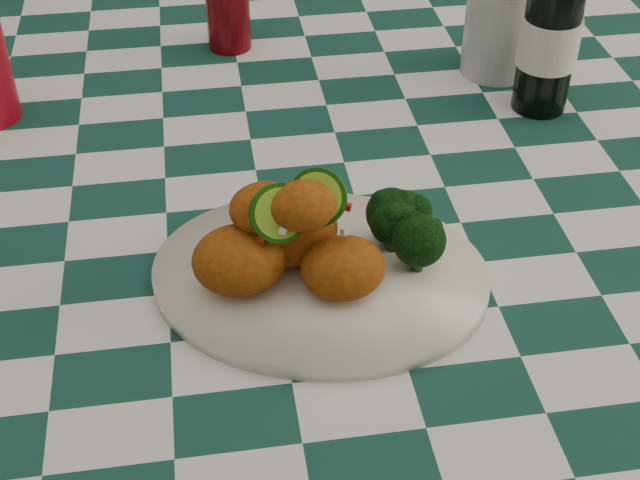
{
  "coord_description": "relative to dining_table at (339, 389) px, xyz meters",
  "views": [
    {
      "loc": [
        -0.16,
        -0.84,
        1.37
      ],
      "look_at": [
        -0.06,
        -0.2,
        0.84
      ],
      "focal_mm": 50.0,
      "sensor_mm": 36.0,
      "label": 1
    }
  ],
  "objects": [
    {
      "name": "dining_table",
      "position": [
        0.0,
        0.0,
        0.0
      ],
      "size": [
        1.66,
        1.06,
        0.79
      ],
      "primitive_type": null,
      "color": "#144238",
      "rests_on": "ground"
    },
    {
      "name": "plate",
      "position": [
        -0.06,
        -0.2,
        0.4
      ],
      "size": [
        0.38,
        0.33,
        0.02
      ],
      "primitive_type": null,
      "rotation": [
        0.0,
        0.0,
        -0.26
      ],
      "color": "white",
      "rests_on": "dining_table"
    },
    {
      "name": "fried_chicken_pile",
      "position": [
        -0.08,
        -0.2,
        0.46
      ],
      "size": [
        0.16,
        0.12,
        0.11
      ],
      "primitive_type": null,
      "color": "#AB5310",
      "rests_on": "plate"
    },
    {
      "name": "broccoli_side",
      "position": [
        0.03,
        -0.19,
        0.44
      ],
      "size": [
        0.08,
        0.08,
        0.06
      ],
      "primitive_type": null,
      "color": "black",
      "rests_on": "plate"
    },
    {
      "name": "ketchup_bottle",
      "position": [
        -0.11,
        0.31,
        0.46
      ],
      "size": [
        0.07,
        0.07,
        0.13
      ],
      "primitive_type": null,
      "rotation": [
        0.0,
        0.0,
        0.15
      ],
      "color": "#5A0409",
      "rests_on": "dining_table"
    },
    {
      "name": "mason_jar",
      "position": [
        0.24,
        0.18,
        0.46
      ],
      "size": [
        0.11,
        0.11,
        0.13
      ],
      "primitive_type": null,
      "rotation": [
        0.0,
        0.0,
        0.34
      ],
      "color": "#B2BCBA",
      "rests_on": "dining_table"
    },
    {
      "name": "beer_bottle",
      "position": [
        0.26,
        0.09,
        0.52
      ],
      "size": [
        0.09,
        0.09,
        0.24
      ],
      "primitive_type": null,
      "rotation": [
        0.0,
        0.0,
        0.29
      ],
      "color": "black",
      "rests_on": "dining_table"
    },
    {
      "name": "wooden_chair_left",
      "position": [
        -0.38,
        0.74,
        0.07
      ],
      "size": [
        0.55,
        0.56,
        0.92
      ],
      "primitive_type": null,
      "rotation": [
        0.0,
        0.0,
        -0.36
      ],
      "color": "#472814",
      "rests_on": "ground"
    },
    {
      "name": "wooden_chair_right",
      "position": [
        0.45,
        0.68,
        0.05
      ],
      "size": [
        0.41,
        0.43,
        0.88
      ],
      "primitive_type": null,
      "rotation": [
        0.0,
        0.0,
        0.03
      ],
      "color": "#472814",
      "rests_on": "ground"
    }
  ]
}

